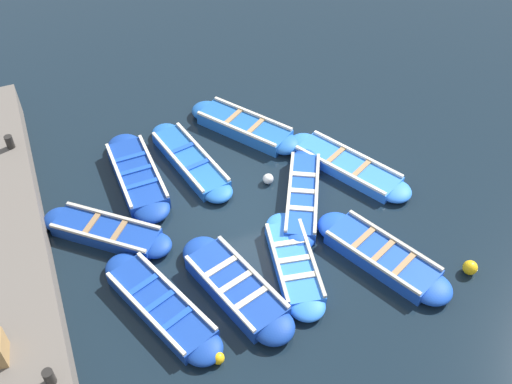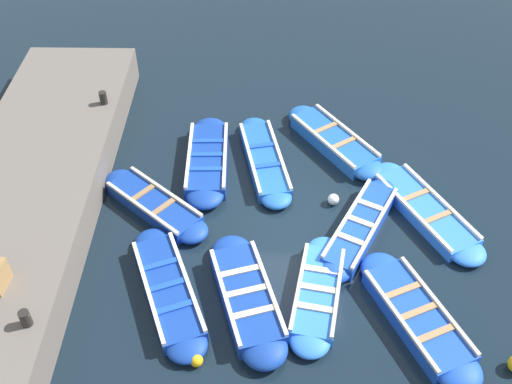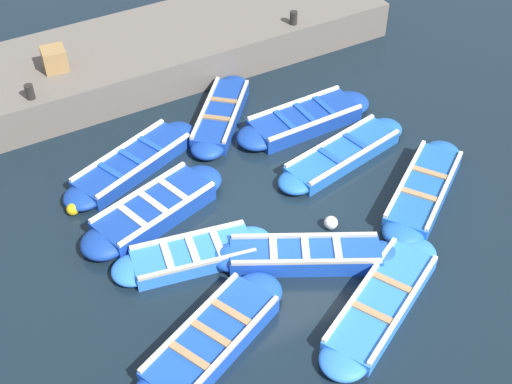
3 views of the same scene
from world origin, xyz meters
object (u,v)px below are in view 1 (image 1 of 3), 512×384
(boat_stern_in, at_px, (382,256))
(bollard_north, at_px, (10,142))
(boat_drifting, at_px, (190,161))
(buoy_yellow_far, at_px, (470,268))
(boat_near_quay, at_px, (348,166))
(boat_broadside, at_px, (303,196))
(boat_mid_row, at_px, (244,127))
(boat_outer_left, at_px, (137,176))
(boat_tucked, at_px, (161,306))
(boat_outer_right, at_px, (294,263))
(buoy_white_drifting, at_px, (268,179))
(boat_end_of_row, at_px, (236,287))
(boat_alongside, at_px, (106,232))
(buoy_orange_near, at_px, (218,358))
(bollard_mid_north, at_px, (49,377))

(boat_stern_in, xyz_separation_m, bollard_north, (7.41, -6.13, 0.97))
(boat_drifting, relative_size, buoy_yellow_far, 11.12)
(boat_near_quay, bearing_deg, boat_stern_in, 76.33)
(boat_broadside, xyz_separation_m, boat_near_quay, (-1.62, -0.62, -0.04))
(boat_broadside, xyz_separation_m, boat_mid_row, (0.36, -3.17, 0.00))
(boat_outer_left, bearing_deg, boat_tucked, 83.06)
(boat_stern_in, height_order, boat_outer_right, boat_stern_in)
(boat_outer_right, relative_size, buoy_white_drifting, 11.60)
(boat_end_of_row, relative_size, boat_tucked, 0.97)
(boat_alongside, distance_m, buoy_orange_near, 4.37)
(boat_mid_row, height_order, buoy_orange_near, boat_mid_row)
(boat_outer_right, distance_m, boat_tucked, 3.13)
(boat_mid_row, xyz_separation_m, bollard_north, (6.18, -0.52, 0.96))
(boat_drifting, bearing_deg, buoy_orange_near, 77.93)
(bollard_north, bearing_deg, boat_alongside, 119.01)
(bollard_mid_north, bearing_deg, boat_near_quay, -154.51)
(boat_broadside, distance_m, buoy_orange_near, 4.91)
(boat_end_of_row, height_order, boat_stern_in, boat_end_of_row)
(buoy_white_drifting, bearing_deg, boat_end_of_row, 55.97)
(boat_drifting, bearing_deg, boat_mid_row, -157.37)
(buoy_yellow_far, relative_size, buoy_white_drifting, 1.20)
(bollard_north, distance_m, bollard_mid_north, 6.96)
(buoy_white_drifting, bearing_deg, boat_stern_in, 112.70)
(buoy_white_drifting, bearing_deg, buoy_orange_near, 56.41)
(buoy_orange_near, relative_size, buoy_white_drifting, 0.92)
(bollard_mid_north, xyz_separation_m, buoy_white_drifting, (-5.99, -4.23, -1.01))
(boat_drifting, relative_size, boat_near_quay, 1.00)
(boat_alongside, xyz_separation_m, bollard_north, (1.67, -3.01, 0.98))
(boat_near_quay, bearing_deg, boat_alongside, -0.53)
(boat_broadside, distance_m, boat_drifting, 3.27)
(bollard_north, bearing_deg, boat_drifting, 163.21)
(buoy_white_drifting, bearing_deg, boat_drifting, -40.35)
(boat_end_of_row, distance_m, buoy_yellow_far, 5.33)
(boat_mid_row, height_order, boat_tucked, boat_mid_row)
(bollard_north, bearing_deg, boat_outer_left, 154.05)
(boat_outer_right, xyz_separation_m, bollard_mid_north, (5.46, 1.42, 1.00))
(boat_tucked, relative_size, boat_near_quay, 0.99)
(boat_near_quay, bearing_deg, bollard_north, -20.65)
(bollard_mid_north, bearing_deg, buoy_white_drifting, -144.78)
(boat_alongside, relative_size, bollard_mid_north, 8.72)
(boat_outer_left, bearing_deg, bollard_mid_north, 63.15)
(buoy_yellow_far, xyz_separation_m, buoy_white_drifting, (3.11, -4.43, -0.03))
(buoy_yellow_far, bearing_deg, bollard_north, -38.18)
(boat_stern_in, bearing_deg, buoy_orange_near, 13.27)
(boat_alongside, xyz_separation_m, boat_drifting, (-2.64, -1.71, -0.02))
(boat_mid_row, xyz_separation_m, buoy_yellow_far, (-2.93, 6.64, -0.02))
(boat_mid_row, relative_size, boat_outer_right, 1.05)
(buoy_orange_near, distance_m, buoy_yellow_far, 6.05)
(bollard_mid_north, height_order, buoy_orange_near, bollard_mid_north)
(boat_outer_right, height_order, bollard_mid_north, bollard_mid_north)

